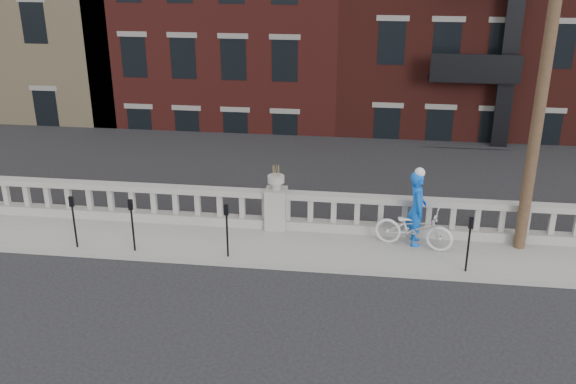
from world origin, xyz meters
name	(u,v)px	position (x,y,z in m)	size (l,w,h in m)	color
ground	(249,312)	(0.00, 0.00, 0.00)	(120.00, 120.00, 0.00)	black
sidewalk	(271,246)	(0.00, 3.00, 0.07)	(32.00, 2.20, 0.15)	gray
balustrade	(276,210)	(0.00, 3.95, 0.64)	(28.00, 0.34, 1.03)	gray
planter_pedestal	(276,204)	(0.00, 3.95, 0.83)	(0.55, 0.55, 1.76)	gray
lower_level	(340,33)	(0.56, 23.04, 2.63)	(80.00, 44.00, 20.80)	#605E59
utility_pole	(549,41)	(6.20, 3.60, 5.24)	(1.60, 0.28, 10.00)	#422D1E
parking_meter_a	(73,216)	(-4.77, 2.15, 1.00)	(0.10, 0.09, 1.36)	black
parking_meter_b	(132,219)	(-3.27, 2.15, 1.00)	(0.10, 0.09, 1.36)	black
parking_meter_c	(227,225)	(-0.92, 2.15, 1.00)	(0.10, 0.09, 1.36)	black
parking_meter_d	(469,238)	(4.72, 2.15, 1.00)	(0.10, 0.09, 1.36)	black
bicycle	(414,228)	(3.56, 3.27, 0.66)	(0.68, 1.95, 1.02)	silver
cyclist	(417,208)	(3.61, 3.48, 1.11)	(0.70, 0.46, 1.92)	blue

